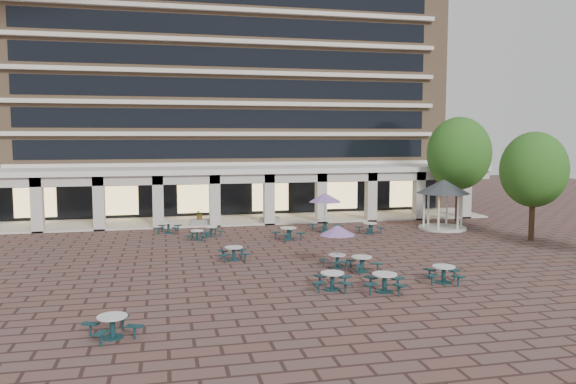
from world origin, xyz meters
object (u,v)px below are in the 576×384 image
object	(u,v)px
planter_left	(200,218)
planter_right	(270,217)
gazebo	(443,192)
picnic_table_2	(385,281)
picnic_table_1	(332,279)
picnic_table_0	(112,325)

from	to	relation	value
planter_left	planter_right	distance (m)	5.48
gazebo	planter_left	distance (m)	18.50
picnic_table_2	planter_right	world-z (taller)	planter_right
picnic_table_2	gazebo	bearing A→B (deg)	75.48
planter_left	picnic_table_2	bearing A→B (deg)	-71.78
picnic_table_1	gazebo	distance (m)	19.33
picnic_table_0	planter_right	bearing A→B (deg)	43.79
picnic_table_2	gazebo	world-z (taller)	gazebo
picnic_table_0	gazebo	distance (m)	28.77
gazebo	planter_right	size ratio (longest dim) A/B	2.62
picnic_table_1	picnic_table_2	bearing A→B (deg)	-4.06
picnic_table_2	planter_left	world-z (taller)	planter_left
picnic_table_2	gazebo	size ratio (longest dim) A/B	0.57
gazebo	picnic_table_0	bearing A→B (deg)	-140.11
picnic_table_1	picnic_table_0	bearing A→B (deg)	-137.81
picnic_table_0	planter_right	xyz separation A→B (m)	(9.95, 23.90, 0.02)
gazebo	picnic_table_2	bearing A→B (deg)	-125.52
picnic_table_2	gazebo	xyz separation A→B (m)	(10.75, 15.06, 2.26)
picnic_table_2	planter_left	bearing A→B (deg)	129.21
picnic_table_2	picnic_table_1	bearing A→B (deg)	179.38
picnic_table_1	gazebo	world-z (taller)	gazebo
picnic_table_0	planter_left	world-z (taller)	planter_left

